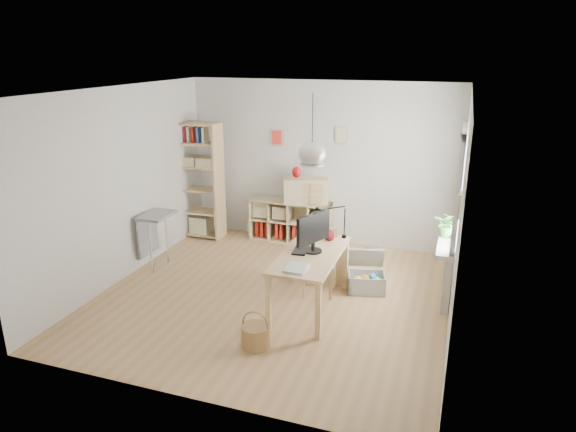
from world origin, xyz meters
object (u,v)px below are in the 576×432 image
(chair, at_px, (320,257))
(tall_bookshelf, at_px, (198,176))
(desk, at_px, (311,260))
(cube_shelf, at_px, (290,224))
(storage_chest, at_px, (367,278))
(monitor, at_px, (313,231))
(drawer_chest, at_px, (306,190))

(chair, bearing_deg, tall_bookshelf, 143.39)
(desk, distance_m, chair, 0.53)
(cube_shelf, distance_m, tall_bookshelf, 1.77)
(storage_chest, height_order, monitor, monitor)
(storage_chest, bearing_deg, desk, -142.20)
(storage_chest, relative_size, monitor, 1.22)
(chair, distance_m, storage_chest, 0.73)
(cube_shelf, distance_m, drawer_chest, 0.69)
(cube_shelf, bearing_deg, desk, -65.39)
(tall_bookshelf, relative_size, chair, 2.28)
(storage_chest, bearing_deg, chair, -171.93)
(chair, bearing_deg, drawer_chest, 105.77)
(desk, height_order, tall_bookshelf, tall_bookshelf)
(chair, bearing_deg, desk, -95.65)
(cube_shelf, height_order, chair, chair)
(desk, bearing_deg, chair, 91.59)
(monitor, bearing_deg, drawer_chest, 133.15)
(cube_shelf, height_order, monitor, monitor)
(desk, xyz_separation_m, storage_chest, (0.59, 0.74, -0.49))
(storage_chest, distance_m, monitor, 1.24)
(monitor, height_order, drawer_chest, monitor)
(desk, bearing_deg, drawer_chest, 108.45)
(desk, relative_size, storage_chest, 2.27)
(desk, distance_m, monitor, 0.38)
(cube_shelf, xyz_separation_m, chair, (1.01, -1.73, 0.20))
(tall_bookshelf, bearing_deg, storage_chest, -20.78)
(chair, xyz_separation_m, monitor, (0.03, -0.44, 0.53))
(tall_bookshelf, distance_m, chair, 3.01)
(desk, xyz_separation_m, drawer_chest, (-0.73, 2.19, 0.27))
(chair, height_order, drawer_chest, drawer_chest)
(desk, bearing_deg, tall_bookshelf, 142.99)
(desk, height_order, storage_chest, desk)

